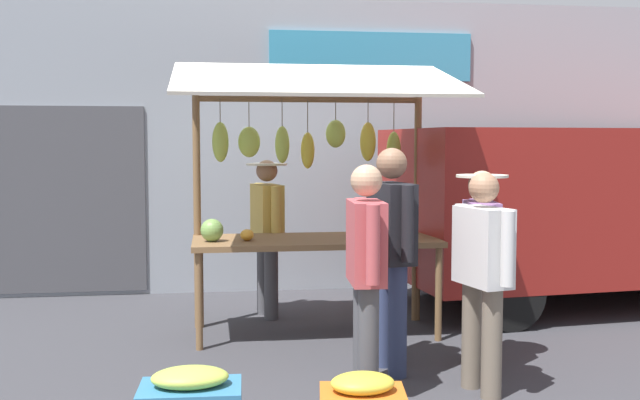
{
  "coord_description": "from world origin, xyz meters",
  "views": [
    {
      "loc": [
        0.93,
        6.74,
        1.75
      ],
      "look_at": [
        0.0,
        0.3,
        1.25
      ],
      "focal_mm": 42.52,
      "sensor_mm": 36.0,
      "label": 1
    }
  ],
  "objects_px": {
    "shopper_with_shopping_bag": "(366,264)",
    "shopper_with_ponytail": "(483,268)",
    "market_stall": "(311,163)",
    "shopper_in_striped_shirt": "(391,242)",
    "parked_van": "(587,201)",
    "shopper_in_grey_tee": "(481,254)",
    "vendor_with_sunhat": "(267,225)"
  },
  "relations": [
    {
      "from": "shopper_in_striped_shirt",
      "to": "shopper_in_grey_tee",
      "type": "height_order",
      "value": "shopper_in_striped_shirt"
    },
    {
      "from": "shopper_in_striped_shirt",
      "to": "shopper_with_ponytail",
      "type": "xyz_separation_m",
      "value": [
        -0.51,
        0.57,
        -0.12
      ]
    },
    {
      "from": "shopper_with_shopping_bag",
      "to": "shopper_in_striped_shirt",
      "type": "xyz_separation_m",
      "value": [
        -0.3,
        -0.53,
        0.08
      ]
    },
    {
      "from": "shopper_in_grey_tee",
      "to": "shopper_with_shopping_bag",
      "type": "bearing_deg",
      "value": 126.94
    },
    {
      "from": "market_stall",
      "to": "shopper_in_striped_shirt",
      "type": "distance_m",
      "value": 1.44
    },
    {
      "from": "shopper_with_shopping_bag",
      "to": "shopper_in_striped_shirt",
      "type": "height_order",
      "value": "shopper_in_striped_shirt"
    },
    {
      "from": "vendor_with_sunhat",
      "to": "shopper_in_grey_tee",
      "type": "height_order",
      "value": "vendor_with_sunhat"
    },
    {
      "from": "shopper_with_shopping_bag",
      "to": "shopper_in_grey_tee",
      "type": "xyz_separation_m",
      "value": [
        -1.01,
        -0.53,
        -0.03
      ]
    },
    {
      "from": "vendor_with_sunhat",
      "to": "parked_van",
      "type": "bearing_deg",
      "value": 79.17
    },
    {
      "from": "market_stall",
      "to": "shopper_in_grey_tee",
      "type": "relative_size",
      "value": 1.63
    },
    {
      "from": "shopper_in_grey_tee",
      "to": "shopper_with_ponytail",
      "type": "distance_m",
      "value": 0.61
    },
    {
      "from": "shopper_with_ponytail",
      "to": "shopper_with_shopping_bag",
      "type": "bearing_deg",
      "value": 74.0
    },
    {
      "from": "market_stall",
      "to": "shopper_with_ponytail",
      "type": "height_order",
      "value": "market_stall"
    },
    {
      "from": "market_stall",
      "to": "shopper_with_shopping_bag",
      "type": "height_order",
      "value": "market_stall"
    },
    {
      "from": "vendor_with_sunhat",
      "to": "shopper_with_ponytail",
      "type": "relative_size",
      "value": 1.02
    },
    {
      "from": "shopper_with_ponytail",
      "to": "shopper_in_striped_shirt",
      "type": "bearing_deg",
      "value": 29.05
    },
    {
      "from": "shopper_with_ponytail",
      "to": "parked_van",
      "type": "bearing_deg",
      "value": -51.74
    },
    {
      "from": "shopper_in_striped_shirt",
      "to": "parked_van",
      "type": "bearing_deg",
      "value": -60.36
    },
    {
      "from": "shopper_in_striped_shirt",
      "to": "shopper_in_grey_tee",
      "type": "distance_m",
      "value": 0.72
    },
    {
      "from": "shopper_with_shopping_bag",
      "to": "shopper_with_ponytail",
      "type": "relative_size",
      "value": 1.04
    },
    {
      "from": "parked_van",
      "to": "shopper_with_ponytail",
      "type": "bearing_deg",
      "value": 44.81
    },
    {
      "from": "vendor_with_sunhat",
      "to": "parked_van",
      "type": "xyz_separation_m",
      "value": [
        -3.43,
        -0.09,
        0.2
      ]
    },
    {
      "from": "market_stall",
      "to": "shopper_with_shopping_bag",
      "type": "relative_size",
      "value": 1.56
    },
    {
      "from": "parked_van",
      "to": "vendor_with_sunhat",
      "type": "bearing_deg",
      "value": -4.61
    },
    {
      "from": "shopper_with_shopping_bag",
      "to": "shopper_in_striped_shirt",
      "type": "distance_m",
      "value": 0.61
    },
    {
      "from": "market_stall",
      "to": "shopper_in_striped_shirt",
      "type": "bearing_deg",
      "value": 109.5
    },
    {
      "from": "shopper_in_striped_shirt",
      "to": "shopper_with_ponytail",
      "type": "height_order",
      "value": "shopper_in_striped_shirt"
    },
    {
      "from": "market_stall",
      "to": "shopper_with_shopping_bag",
      "type": "xyz_separation_m",
      "value": [
        -0.14,
        1.78,
        -0.64
      ]
    },
    {
      "from": "vendor_with_sunhat",
      "to": "parked_van",
      "type": "relative_size",
      "value": 0.34
    },
    {
      "from": "shopper_with_shopping_bag",
      "to": "shopper_with_ponytail",
      "type": "xyz_separation_m",
      "value": [
        -0.81,
        0.05,
        -0.04
      ]
    },
    {
      "from": "shopper_with_shopping_bag",
      "to": "shopper_in_striped_shirt",
      "type": "bearing_deg",
      "value": -26.49
    },
    {
      "from": "vendor_with_sunhat",
      "to": "shopper_in_striped_shirt",
      "type": "height_order",
      "value": "shopper_in_striped_shirt"
    }
  ]
}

